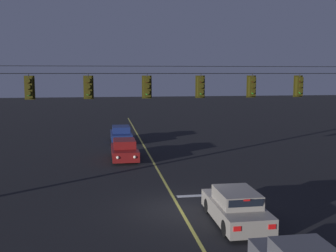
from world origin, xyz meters
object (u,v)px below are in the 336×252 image
(car_waiting_near_lane, at_px, (236,208))
(traffic_light_centre, at_px, (147,87))
(traffic_light_leftmost, at_px, (29,88))
(car_oncoming_trailing, at_px, (121,134))
(traffic_light_rightmost, at_px, (252,86))
(traffic_light_left_inner, at_px, (88,87))
(traffic_light_right_inner, at_px, (201,87))
(traffic_light_far_right, at_px, (299,86))
(car_oncoming_lead, at_px, (125,150))

(car_waiting_near_lane, bearing_deg, traffic_light_centre, 124.46)
(traffic_light_leftmost, xyz_separation_m, car_oncoming_trailing, (4.93, 16.49, -4.74))
(traffic_light_rightmost, relative_size, car_waiting_near_lane, 0.28)
(traffic_light_left_inner, xyz_separation_m, traffic_light_right_inner, (5.49, 0.00, 0.00))
(traffic_light_left_inner, relative_size, traffic_light_far_right, 1.00)
(traffic_light_right_inner, distance_m, traffic_light_far_right, 5.21)
(traffic_light_left_inner, xyz_separation_m, traffic_light_centre, (2.81, 0.00, 0.00))
(car_oncoming_trailing, bearing_deg, traffic_light_left_inner, -97.63)
(traffic_light_leftmost, height_order, traffic_light_right_inner, same)
(traffic_light_leftmost, bearing_deg, car_oncoming_lead, 61.50)
(traffic_light_leftmost, bearing_deg, car_waiting_near_lane, -27.64)
(traffic_light_centre, relative_size, traffic_light_right_inner, 1.00)
(traffic_light_right_inner, bearing_deg, car_waiting_near_lane, -84.67)
(traffic_light_far_right, distance_m, car_oncoming_trailing, 19.15)
(traffic_light_rightmost, height_order, car_oncoming_trailing, traffic_light_rightmost)
(traffic_light_centre, height_order, car_oncoming_trailing, traffic_light_centre)
(traffic_light_leftmost, relative_size, car_oncoming_lead, 0.28)
(car_oncoming_trailing, bearing_deg, car_waiting_near_lane, -80.01)
(traffic_light_far_right, distance_m, car_waiting_near_lane, 8.11)
(traffic_light_leftmost, xyz_separation_m, car_oncoming_lead, (4.84, 8.91, -4.74))
(car_oncoming_lead, relative_size, car_oncoming_trailing, 1.00)
(traffic_light_left_inner, distance_m, car_oncoming_lead, 10.31)
(traffic_light_rightmost, bearing_deg, traffic_light_far_right, 0.00)
(traffic_light_centre, height_order, traffic_light_rightmost, same)
(traffic_light_centre, height_order, car_oncoming_lead, traffic_light_centre)
(traffic_light_centre, distance_m, car_waiting_near_lane, 7.25)
(traffic_light_left_inner, bearing_deg, traffic_light_right_inner, 0.00)
(traffic_light_rightmost, xyz_separation_m, traffic_light_far_right, (2.54, 0.00, 0.00))
(traffic_light_centre, height_order, traffic_light_far_right, same)
(traffic_light_centre, relative_size, traffic_light_rightmost, 1.00)
(traffic_light_left_inner, bearing_deg, traffic_light_far_right, 0.00)
(traffic_light_right_inner, bearing_deg, car_oncoming_trailing, 101.24)
(car_oncoming_lead, bearing_deg, car_oncoming_trailing, 89.28)
(traffic_light_leftmost, bearing_deg, traffic_light_left_inner, 0.00)
(car_waiting_near_lane, bearing_deg, traffic_light_leftmost, 152.36)
(traffic_light_rightmost, bearing_deg, car_oncoming_lead, 124.15)
(traffic_light_leftmost, height_order, traffic_light_left_inner, same)
(traffic_light_rightmost, bearing_deg, traffic_light_leftmost, 180.00)
(traffic_light_right_inner, relative_size, traffic_light_far_right, 1.00)
(traffic_light_centre, distance_m, car_oncoming_lead, 10.11)
(traffic_light_right_inner, relative_size, car_oncoming_trailing, 0.28)
(traffic_light_left_inner, bearing_deg, car_oncoming_lead, 76.65)
(car_oncoming_trailing, bearing_deg, traffic_light_leftmost, -106.64)
(car_waiting_near_lane, distance_m, car_oncoming_lead, 13.95)
(traffic_light_leftmost, xyz_separation_m, traffic_light_left_inner, (2.72, 0.00, 0.00))
(traffic_light_right_inner, bearing_deg, traffic_light_rightmost, 0.00)
(traffic_light_centre, distance_m, traffic_light_rightmost, 5.35)
(traffic_light_leftmost, xyz_separation_m, traffic_light_right_inner, (8.21, 0.00, 0.00))
(traffic_light_rightmost, distance_m, car_oncoming_lead, 11.76)
(traffic_light_leftmost, xyz_separation_m, car_waiting_near_lane, (8.63, -4.52, -4.74))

